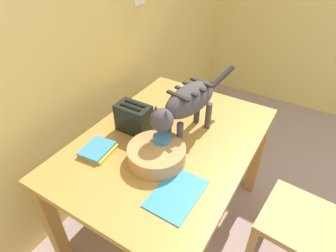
# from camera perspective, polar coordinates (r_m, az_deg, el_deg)

# --- Properties ---
(wall_rear) EXTENTS (5.05, 0.11, 2.50)m
(wall_rear) POSITION_cam_1_polar(r_m,az_deg,el_deg) (1.72, -23.04, 16.15)
(wall_rear) COLOR #EED271
(wall_rear) RESTS_ON ground_plane
(dining_table) EXTENTS (1.29, 0.92, 0.75)m
(dining_table) POSITION_cam_1_polar(r_m,az_deg,el_deg) (1.67, -0.00, -5.19)
(dining_table) COLOR #BA8A3F
(dining_table) RESTS_ON ground_plane
(cat) EXTENTS (0.69, 0.22, 0.32)m
(cat) POSITION_cam_1_polar(r_m,az_deg,el_deg) (1.51, 3.82, 4.61)
(cat) COLOR #474142
(cat) RESTS_ON dining_table
(saucer_bowl) EXTENTS (0.20, 0.20, 0.03)m
(saucer_bowl) POSITION_cam_1_polar(r_m,az_deg,el_deg) (1.52, -1.26, -5.20)
(saucer_bowl) COLOR #3B9052
(saucer_bowl) RESTS_ON dining_table
(coffee_mug) EXTENTS (0.14, 0.10, 0.09)m
(coffee_mug) POSITION_cam_1_polar(r_m,az_deg,el_deg) (1.48, -1.22, -3.46)
(coffee_mug) COLOR #347DBB
(coffee_mug) RESTS_ON saucer_bowl
(magazine) EXTENTS (0.30, 0.20, 0.01)m
(magazine) POSITION_cam_1_polar(r_m,az_deg,el_deg) (1.33, 1.78, -13.56)
(magazine) COLOR teal
(magazine) RESTS_ON dining_table
(book_stack) EXTENTS (0.19, 0.17, 0.03)m
(book_stack) POSITION_cam_1_polar(r_m,az_deg,el_deg) (1.57, -13.90, -4.67)
(book_stack) COLOR yellow
(book_stack) RESTS_ON dining_table
(wicker_basket) EXTENTS (0.30, 0.30, 0.09)m
(wicker_basket) POSITION_cam_1_polar(r_m,az_deg,el_deg) (1.46, -2.32, -5.70)
(wicker_basket) COLOR tan
(wicker_basket) RESTS_ON dining_table
(toaster) EXTENTS (0.12, 0.20, 0.18)m
(toaster) POSITION_cam_1_polar(r_m,az_deg,el_deg) (1.65, -6.96, 1.62)
(toaster) COLOR black
(toaster) RESTS_ON dining_table
(wooden_chair_far) EXTENTS (0.46, 0.46, 0.93)m
(wooden_chair_far) POSITION_cam_1_polar(r_m,az_deg,el_deg) (1.78, 27.18, -17.10)
(wooden_chair_far) COLOR #B78643
(wooden_chair_far) RESTS_ON ground_plane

